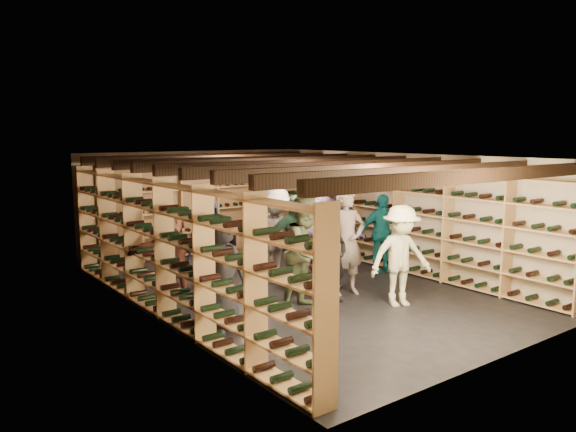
% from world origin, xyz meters
% --- Properties ---
extents(ground, '(8.00, 8.00, 0.00)m').
position_xyz_m(ground, '(0.00, 0.00, 0.00)').
color(ground, black).
rests_on(ground, ground).
extents(walls, '(5.52, 8.02, 2.40)m').
position_xyz_m(walls, '(0.00, 0.00, 1.20)').
color(walls, '#C2B397').
rests_on(walls, ground).
extents(ceiling, '(5.50, 8.00, 0.01)m').
position_xyz_m(ceiling, '(0.00, 0.00, 2.40)').
color(ceiling, beige).
rests_on(ceiling, walls).
extents(ceiling_joists, '(5.40, 7.12, 0.18)m').
position_xyz_m(ceiling_joists, '(0.00, 0.00, 2.26)').
color(ceiling_joists, black).
rests_on(ceiling_joists, ground).
extents(wine_rack_left, '(0.32, 7.50, 2.15)m').
position_xyz_m(wine_rack_left, '(-2.57, 0.00, 1.08)').
color(wine_rack_left, tan).
rests_on(wine_rack_left, ground).
extents(wine_rack_right, '(0.32, 7.50, 2.15)m').
position_xyz_m(wine_rack_right, '(2.57, 0.00, 1.08)').
color(wine_rack_right, tan).
rests_on(wine_rack_right, ground).
extents(wine_rack_back, '(4.70, 0.30, 2.15)m').
position_xyz_m(wine_rack_back, '(0.00, 3.83, 1.07)').
color(wine_rack_back, tan).
rests_on(wine_rack_back, ground).
extents(crate_stack_left, '(0.53, 0.37, 0.85)m').
position_xyz_m(crate_stack_left, '(0.30, 2.55, 0.42)').
color(crate_stack_left, tan).
rests_on(crate_stack_left, ground).
extents(crate_stack_right, '(0.52, 0.37, 0.68)m').
position_xyz_m(crate_stack_right, '(0.29, 1.71, 0.34)').
color(crate_stack_right, tan).
rests_on(crate_stack_right, ground).
extents(crate_loose, '(0.55, 0.42, 0.17)m').
position_xyz_m(crate_loose, '(1.24, 1.54, 0.09)').
color(crate_loose, tan).
rests_on(crate_loose, ground).
extents(person_0, '(0.91, 0.68, 1.69)m').
position_xyz_m(person_0, '(-2.18, -1.01, 0.84)').
color(person_0, black).
rests_on(person_0, ground).
extents(person_1, '(0.59, 0.44, 1.48)m').
position_xyz_m(person_1, '(-0.01, -0.96, 0.74)').
color(person_1, black).
rests_on(person_1, ground).
extents(person_2, '(1.02, 0.88, 1.83)m').
position_xyz_m(person_2, '(-0.56, -0.91, 0.91)').
color(person_2, '#505B3B').
rests_on(person_2, ground).
extents(person_3, '(1.21, 0.92, 1.66)m').
position_xyz_m(person_3, '(0.74, -1.74, 0.83)').
color(person_3, '#C2BB93').
rests_on(person_3, ground).
extents(person_4, '(1.01, 0.67, 1.59)m').
position_xyz_m(person_4, '(2.18, 0.08, 0.80)').
color(person_4, '#11686C').
rests_on(person_4, ground).
extents(person_5, '(1.56, 1.04, 1.61)m').
position_xyz_m(person_5, '(-2.07, 0.77, 0.81)').
color(person_5, brown).
rests_on(person_5, ground).
extents(person_6, '(0.93, 0.79, 1.61)m').
position_xyz_m(person_6, '(-1.20, 1.14, 0.81)').
color(person_6, '#1D2145').
rests_on(person_6, ground).
extents(person_7, '(0.76, 0.58, 1.86)m').
position_xyz_m(person_7, '(0.49, -0.73, 0.93)').
color(person_7, gray).
rests_on(person_7, ground).
extents(person_8, '(0.88, 0.70, 1.73)m').
position_xyz_m(person_8, '(1.46, 0.90, 0.86)').
color(person_8, '#421C1B').
rests_on(person_8, ground).
extents(person_9, '(1.18, 0.69, 1.81)m').
position_xyz_m(person_9, '(-0.02, 0.69, 0.91)').
color(person_9, '#A59C96').
rests_on(person_9, ground).
extents(person_10, '(1.09, 0.76, 1.72)m').
position_xyz_m(person_10, '(-0.05, 0.08, 0.86)').
color(person_10, '#264B39').
rests_on(person_10, ground).
extents(person_11, '(1.64, 0.74, 1.71)m').
position_xyz_m(person_11, '(0.44, -0.19, 0.85)').
color(person_11, '#80689C').
rests_on(person_11, ground).
extents(person_12, '(0.86, 0.57, 1.74)m').
position_xyz_m(person_12, '(2.18, 1.30, 0.87)').
color(person_12, '#2D2D32').
rests_on(person_12, ground).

